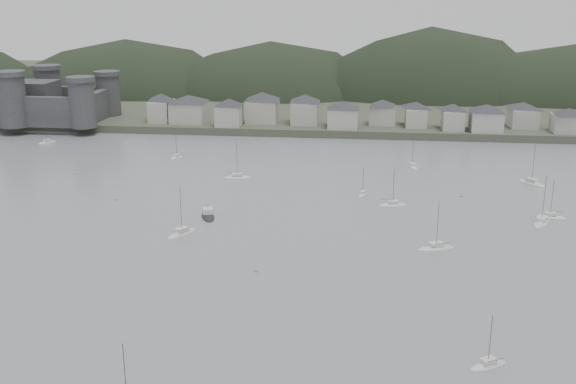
# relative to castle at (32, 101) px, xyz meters

# --- Properties ---
(ground) EXTENTS (900.00, 900.00, 0.00)m
(ground) POSITION_rel_castle_xyz_m (120.00, -179.80, -10.96)
(ground) COLOR slate
(ground) RESTS_ON ground
(far_shore_land) EXTENTS (900.00, 250.00, 3.00)m
(far_shore_land) POSITION_rel_castle_xyz_m (120.00, 115.20, -9.46)
(far_shore_land) COLOR #383D2D
(far_shore_land) RESTS_ON ground
(forested_ridge) EXTENTS (851.55, 103.94, 102.57)m
(forested_ridge) POSITION_rel_castle_xyz_m (124.83, 89.60, -22.25)
(forested_ridge) COLOR black
(forested_ridge) RESTS_ON ground
(castle) EXTENTS (66.00, 43.00, 20.00)m
(castle) POSITION_rel_castle_xyz_m (0.00, 0.00, 0.00)
(castle) COLOR #323335
(castle) RESTS_ON far_shore_land
(waterfront_town) EXTENTS (451.48, 28.46, 12.92)m
(waterfront_town) POSITION_rel_castle_xyz_m (170.59, 3.54, -2.30)
(waterfront_town) COLOR #A5A297
(waterfront_town) RESTS_ON far_shore_land
(moored_fleet) EXTENTS (249.79, 175.12, 13.24)m
(moored_fleet) POSITION_rel_castle_xyz_m (112.89, -114.51, -10.79)
(moored_fleet) COLOR beige
(moored_fleet) RESTS_ON ground
(motor_launch_far) EXTENTS (5.83, 9.33, 4.08)m
(motor_launch_far) POSITION_rel_castle_xyz_m (100.07, -109.29, -10.68)
(motor_launch_far) COLOR black
(motor_launch_far) RESTS_ON ground
(mooring_buoys) EXTENTS (146.21, 123.50, 0.70)m
(mooring_buoys) POSITION_rel_castle_xyz_m (116.20, -133.30, -10.81)
(mooring_buoys) COLOR #C67442
(mooring_buoys) RESTS_ON ground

